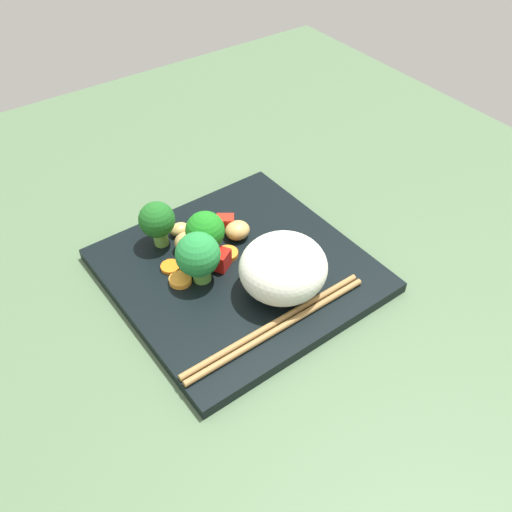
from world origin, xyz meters
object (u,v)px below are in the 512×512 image
(rice_mound, at_px, (283,268))
(broccoli_floret_0, at_px, (205,232))
(square_plate, at_px, (238,270))
(carrot_slice_1, at_px, (230,253))
(chopstick_pair, at_px, (277,326))

(rice_mound, distance_m, broccoli_floret_0, 0.10)
(square_plate, xyz_separation_m, carrot_slice_1, (0.00, 0.02, 0.01))
(rice_mound, xyz_separation_m, carrot_slice_1, (-0.02, 0.08, -0.03))
(square_plate, height_order, carrot_slice_1, carrot_slice_1)
(square_plate, bearing_deg, rice_mound, -71.27)
(rice_mound, relative_size, chopstick_pair, 0.43)
(carrot_slice_1, bearing_deg, chopstick_pair, -100.13)
(square_plate, distance_m, carrot_slice_1, 0.02)
(carrot_slice_1, relative_size, chopstick_pair, 0.11)
(carrot_slice_1, bearing_deg, square_plate, -98.57)
(rice_mound, xyz_separation_m, chopstick_pair, (-0.04, -0.04, -0.03))
(broccoli_floret_0, xyz_separation_m, chopstick_pair, (0.00, -0.14, -0.03))
(broccoli_floret_0, bearing_deg, rice_mound, -67.96)
(broccoli_floret_0, bearing_deg, square_plate, -63.03)
(chopstick_pair, bearing_deg, rice_mound, 45.74)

